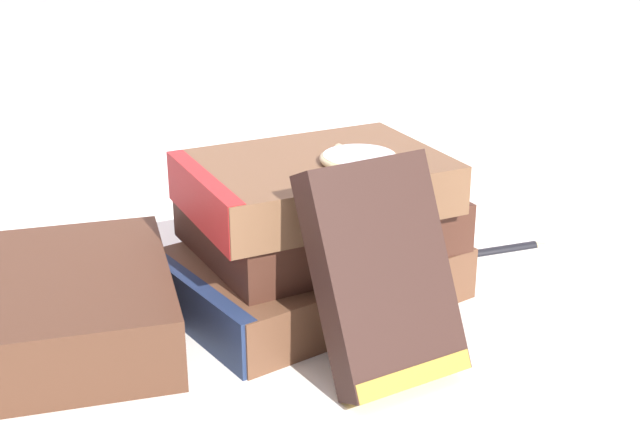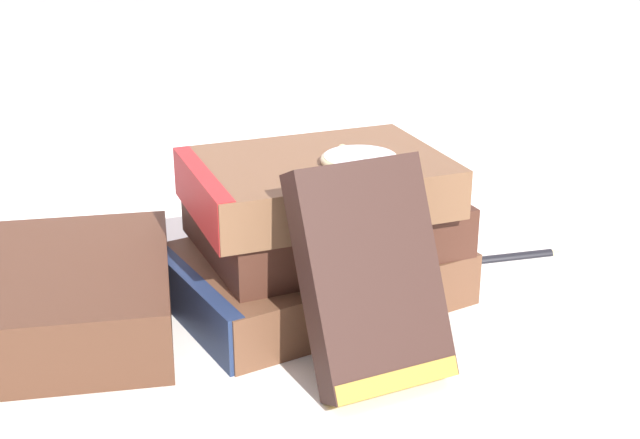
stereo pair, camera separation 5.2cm
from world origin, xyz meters
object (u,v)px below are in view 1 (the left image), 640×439
book_flat_middle (314,221)px  book_leaning_front (384,282)px  book_side_left (2,314)px  pocket_watch (359,158)px  book_flat_bottom (304,277)px  book_flat_top (308,184)px  fountain_pen (486,249)px

book_flat_middle → book_leaning_front: 0.12m
book_flat_middle → book_side_left: bearing=172.9°
book_leaning_front → pocket_watch: 0.11m
book_flat_bottom → book_flat_top: bearing=-58.3°
book_flat_top → book_side_left: book_flat_top is taller
book_flat_top → book_side_left: size_ratio=0.74×
book_flat_top → fountain_pen: bearing=4.6°
book_side_left → pocket_watch: size_ratio=4.31×
book_flat_top → fountain_pen: (0.17, 0.00, -0.09)m
book_flat_bottom → book_flat_top: (0.00, -0.00, 0.07)m
book_flat_middle → pocket_watch: (0.02, -0.03, 0.06)m
book_flat_bottom → pocket_watch: size_ratio=3.65×
book_flat_bottom → book_leaning_front: bearing=-98.4°
book_flat_middle → book_leaning_front: book_leaning_front is taller
book_flat_top → pocket_watch: 0.04m
pocket_watch → fountain_pen: (0.14, 0.02, -0.11)m
book_side_left → fountain_pen: book_side_left is taller
book_leaning_front → fountain_pen: bearing=31.6°
book_flat_bottom → book_side_left: book_side_left is taller
book_flat_bottom → fountain_pen: book_flat_bottom is taller
pocket_watch → book_flat_bottom: bearing=140.2°
book_flat_middle → book_side_left: 0.23m
book_side_left → book_leaning_front: size_ratio=1.82×
book_flat_bottom → book_side_left: size_ratio=0.85×
fountain_pen → book_flat_bottom: bearing=-169.6°
book_flat_top → book_leaning_front: size_ratio=1.34×
book_flat_middle → book_flat_top: bearing=-132.9°
pocket_watch → book_side_left: bearing=163.9°
fountain_pen → book_flat_top: bearing=-168.5°
book_flat_middle → fountain_pen: bearing=-2.3°
book_flat_top → fountain_pen: size_ratio=1.50×
pocket_watch → fountain_pen: bearing=9.5°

